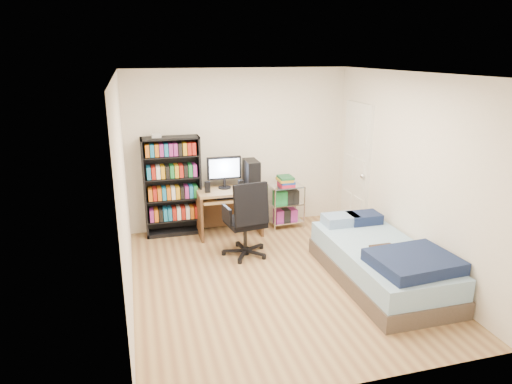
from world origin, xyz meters
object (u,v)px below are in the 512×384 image
object	(u,v)px
computer_desk	(235,192)
office_chair	(246,232)
bed	(382,262)
media_shelf	(172,185)

from	to	relation	value
computer_desk	office_chair	xyz separation A→B (m)	(-0.04, -0.89, -0.31)
bed	media_shelf	bearing A→B (deg)	135.50
media_shelf	office_chair	world-z (taller)	media_shelf
computer_desk	office_chair	size ratio (longest dim) A/B	1.11
computer_desk	office_chair	world-z (taller)	computer_desk
bed	office_chair	bearing A→B (deg)	140.23
media_shelf	bed	bearing A→B (deg)	-44.50
computer_desk	media_shelf	bearing A→B (deg)	168.43
media_shelf	bed	size ratio (longest dim) A/B	0.76
media_shelf	computer_desk	size ratio (longest dim) A/B	1.31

